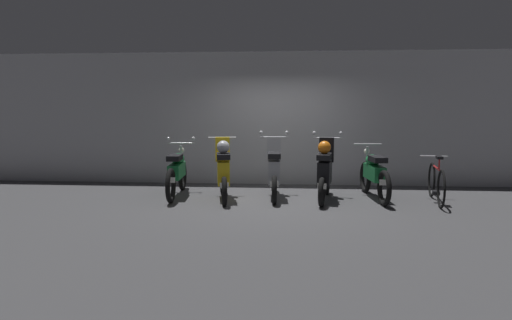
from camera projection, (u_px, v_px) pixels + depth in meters
The scene contains 8 objects.
ground_plane at pixel (273, 201), 8.34m from camera, with size 80.00×80.00×0.00m, color #424244.
back_wall at pixel (277, 119), 10.14m from camera, with size 16.00×0.30×3.01m, color #ADADB2.
motorbike_slot_0 at pixel (177, 171), 8.75m from camera, with size 0.59×1.95×1.15m.
motorbike_slot_1 at pixel (223, 170), 8.43m from camera, with size 0.56×1.67×1.18m.
motorbike_slot_2 at pixel (274, 171), 8.59m from camera, with size 0.59×1.68×1.29m.
motorbike_slot_3 at pixel (325, 171), 8.33m from camera, with size 0.58×1.67×1.29m.
motorbike_slot_4 at pixel (374, 174), 8.49m from camera, with size 0.56×1.95×1.03m.
bicycle at pixel (436, 183), 8.17m from camera, with size 0.50×1.72×0.89m.
Camera 1 is at (0.32, -8.19, 1.73)m, focal length 30.93 mm.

